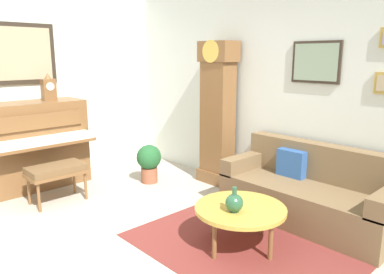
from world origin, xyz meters
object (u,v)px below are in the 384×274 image
(piano, at_px, (32,145))
(grandfather_clock, at_px, (217,117))
(green_jug, at_px, (234,203))
(mantel_clock, at_px, (49,88))
(potted_plant, at_px, (149,161))
(coffee_table, at_px, (240,210))
(piano_bench, at_px, (56,171))
(couch, at_px, (309,193))

(piano, height_order, grandfather_clock, grandfather_clock)
(grandfather_clock, distance_m, green_jug, 2.05)
(mantel_clock, height_order, green_jug, mantel_clock)
(potted_plant, bearing_deg, green_jug, -15.88)
(coffee_table, bearing_deg, piano_bench, -160.38)
(piano, height_order, potted_plant, piano)
(piano, distance_m, green_jug, 3.17)
(piano_bench, xyz_separation_m, green_jug, (2.33, 0.69, 0.08))
(piano, distance_m, couch, 3.72)
(coffee_table, distance_m, green_jug, 0.17)
(coffee_table, xyz_separation_m, mantel_clock, (-3.06, -0.52, 1.00))
(grandfather_clock, height_order, mantel_clock, grandfather_clock)
(couch, bearing_deg, piano_bench, -142.83)
(mantel_clock, bearing_deg, grandfather_clock, 46.97)
(piano_bench, xyz_separation_m, couch, (2.44, 1.85, -0.09))
(mantel_clock, bearing_deg, green_jug, 7.22)
(piano, relative_size, green_jug, 6.00)
(mantel_clock, relative_size, green_jug, 1.58)
(piano, distance_m, piano_bench, 0.79)
(piano, relative_size, piano_bench, 2.06)
(coffee_table, xyz_separation_m, green_jug, (0.03, -0.13, 0.12))
(couch, relative_size, coffee_table, 2.16)
(couch, bearing_deg, coffee_table, -97.92)
(grandfather_clock, height_order, coffee_table, grandfather_clock)
(piano_bench, height_order, grandfather_clock, grandfather_clock)
(potted_plant, bearing_deg, grandfather_clock, 47.87)
(coffee_table, relative_size, mantel_clock, 2.32)
(green_jug, bearing_deg, grandfather_clock, 137.63)
(grandfather_clock, bearing_deg, potted_plant, -132.13)
(piano_bench, height_order, couch, couch)
(mantel_clock, distance_m, potted_plant, 1.74)
(couch, distance_m, green_jug, 1.18)
(piano, xyz_separation_m, grandfather_clock, (1.62, 2.03, 0.36))
(coffee_table, bearing_deg, green_jug, -77.67)
(piano_bench, relative_size, grandfather_clock, 0.34)
(couch, xyz_separation_m, coffee_table, (-0.14, -1.03, 0.06))
(piano_bench, relative_size, mantel_clock, 1.84)
(couch, xyz_separation_m, mantel_clock, (-3.21, -1.55, 1.06))
(piano, xyz_separation_m, coffee_table, (3.07, 0.82, -0.24))
(couch, height_order, green_jug, couch)
(grandfather_clock, xyz_separation_m, mantel_clock, (-1.62, -1.73, 0.41))
(green_jug, xyz_separation_m, potted_plant, (-2.14, 0.61, -0.17))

